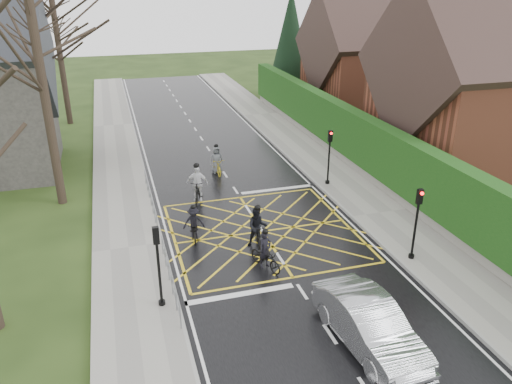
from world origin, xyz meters
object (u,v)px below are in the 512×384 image
cyclist_rear (266,255)px  cyclist_back (258,231)px  car (369,325)px  cyclist_mid (194,226)px  cyclist_lead (217,163)px  cyclist_front (198,187)px

cyclist_rear → cyclist_back: size_ratio=0.93×
cyclist_rear → car: bearing=-94.5°
cyclist_mid → cyclist_lead: (2.69, 7.61, 0.03)m
cyclist_rear → cyclist_lead: 10.88m
cyclist_back → cyclist_lead: (0.19, 9.11, -0.11)m
cyclist_front → cyclist_lead: 4.06m
cyclist_back → cyclist_mid: (-2.50, 1.50, -0.15)m
cyclist_rear → cyclist_front: cyclist_front is taller
cyclist_rear → cyclist_front: bearing=78.5°
cyclist_front → car: 12.93m
car → cyclist_rear: bearing=103.3°
cyclist_back → cyclist_front: cyclist_front is taller
cyclist_back → cyclist_rear: bearing=-84.9°
cyclist_front → cyclist_back: bearing=-56.8°
cyclist_lead → car: 16.23m
car → cyclist_back: bearing=97.4°
cyclist_front → cyclist_lead: cyclist_front is taller
cyclist_rear → car: cyclist_rear is taller
cyclist_front → car: (3.13, -12.54, 0.02)m
cyclist_mid → car: 9.47m
cyclist_rear → cyclist_mid: (-2.30, 3.27, 0.03)m
cyclist_mid → car: bearing=-58.0°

